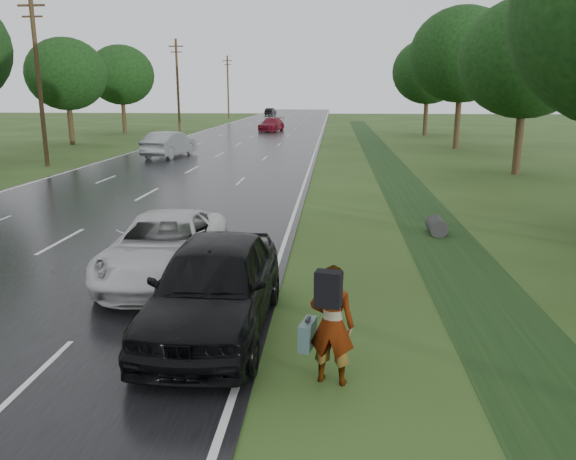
# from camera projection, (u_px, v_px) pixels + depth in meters

# --- Properties ---
(road) EXTENTS (14.00, 180.00, 0.04)m
(road) POSITION_uv_depth(u_px,v_px,m) (247.00, 140.00, 52.75)
(road) COLOR black
(road) RESTS_ON ground
(edge_stripe_east) EXTENTS (0.12, 180.00, 0.01)m
(edge_stripe_east) POSITION_uv_depth(u_px,v_px,m) (319.00, 140.00, 52.21)
(edge_stripe_east) COLOR silver
(edge_stripe_east) RESTS_ON road
(edge_stripe_west) EXTENTS (0.12, 180.00, 0.01)m
(edge_stripe_west) POSITION_uv_depth(u_px,v_px,m) (177.00, 139.00, 53.28)
(edge_stripe_west) COLOR silver
(edge_stripe_west) RESTS_ON road
(center_line) EXTENTS (0.12, 180.00, 0.01)m
(center_line) POSITION_uv_depth(u_px,v_px,m) (247.00, 139.00, 52.74)
(center_line) COLOR silver
(center_line) RESTS_ON road
(drainage_ditch) EXTENTS (2.20, 120.00, 0.56)m
(drainage_ditch) POSITION_uv_depth(u_px,v_px,m) (404.00, 188.00, 26.40)
(drainage_ditch) COLOR black
(drainage_ditch) RESTS_ON ground
(utility_pole_mid) EXTENTS (1.60, 0.26, 10.00)m
(utility_pole_mid) POSITION_uv_depth(u_px,v_px,m) (39.00, 78.00, 32.89)
(utility_pole_mid) COLOR #392817
(utility_pole_mid) RESTS_ON ground
(utility_pole_far) EXTENTS (1.60, 0.26, 10.00)m
(utility_pole_far) POSITION_uv_depth(u_px,v_px,m) (178.00, 84.00, 61.91)
(utility_pole_far) COLOR #392817
(utility_pole_far) RESTS_ON ground
(utility_pole_distant) EXTENTS (1.60, 0.26, 10.00)m
(utility_pole_distant) POSITION_uv_depth(u_px,v_px,m) (228.00, 86.00, 90.93)
(utility_pole_distant) COLOR #392817
(utility_pole_distant) RESTS_ON ground
(tree_east_c) EXTENTS (7.00, 7.00, 9.29)m
(tree_east_c) POSITION_uv_depth(u_px,v_px,m) (527.00, 58.00, 29.52)
(tree_east_c) COLOR #392817
(tree_east_c) RESTS_ON ground
(tree_east_d) EXTENTS (8.00, 8.00, 10.76)m
(tree_east_d) POSITION_uv_depth(u_px,v_px,m) (462.00, 55.00, 42.85)
(tree_east_d) COLOR #392817
(tree_east_d) RESTS_ON ground
(tree_east_f) EXTENTS (7.20, 7.20, 9.62)m
(tree_east_f) POSITION_uv_depth(u_px,v_px,m) (428.00, 72.00, 56.61)
(tree_east_f) COLOR #392817
(tree_east_f) RESTS_ON ground
(tree_west_d) EXTENTS (6.60, 6.60, 8.80)m
(tree_west_d) POSITION_uv_depth(u_px,v_px,m) (66.00, 74.00, 46.68)
(tree_west_d) COLOR #392817
(tree_west_d) RESTS_ON ground
(tree_west_f) EXTENTS (7.00, 7.00, 9.29)m
(tree_west_f) POSITION_uv_depth(u_px,v_px,m) (121.00, 75.00, 60.19)
(tree_west_f) COLOR #392817
(tree_west_f) RESTS_ON ground
(pedestrian) EXTENTS (0.92, 0.90, 1.92)m
(pedestrian) POSITION_uv_depth(u_px,v_px,m) (330.00, 323.00, 8.60)
(pedestrian) COLOR #A5998C
(pedestrian) RESTS_ON ground
(white_pickup) EXTENTS (2.97, 5.64, 1.51)m
(white_pickup) POSITION_uv_depth(u_px,v_px,m) (165.00, 247.00, 13.54)
(white_pickup) COLOR silver
(white_pickup) RESTS_ON road
(dark_sedan) EXTENTS (2.14, 5.26, 1.79)m
(dark_sedan) POSITION_uv_depth(u_px,v_px,m) (214.00, 285.00, 10.46)
(dark_sedan) COLOR black
(dark_sedan) RESTS_ON road
(silver_sedan) EXTENTS (2.70, 5.50, 1.74)m
(silver_sedan) POSITION_uv_depth(u_px,v_px,m) (169.00, 144.00, 38.64)
(silver_sedan) COLOR gray
(silver_sedan) RESTS_ON road
(far_car_red) EXTENTS (2.88, 5.32, 1.46)m
(far_car_red) POSITION_uv_depth(u_px,v_px,m) (271.00, 124.00, 63.85)
(far_car_red) COLOR maroon
(far_car_red) RESTS_ON road
(far_car_dark) EXTENTS (1.88, 4.18, 1.33)m
(far_car_dark) POSITION_uv_depth(u_px,v_px,m) (270.00, 112.00, 105.32)
(far_car_dark) COLOR black
(far_car_dark) RESTS_ON road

